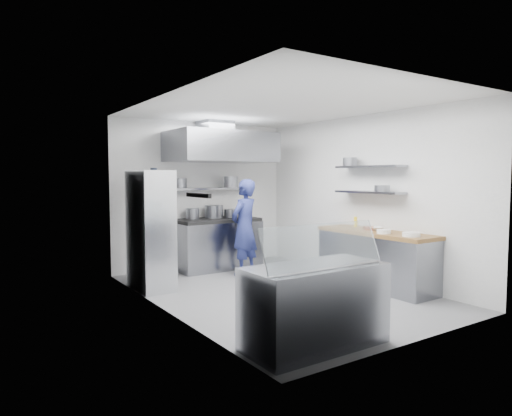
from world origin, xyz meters
TOP-DOWN VIEW (x-y plane):
  - floor at (0.00, 0.00)m, footprint 5.00×5.00m
  - ceiling at (0.00, 0.00)m, footprint 5.00×5.00m
  - wall_back at (0.00, 2.50)m, footprint 3.60×2.80m
  - wall_front at (0.00, -2.50)m, footprint 3.60×2.80m
  - wall_left at (-1.80, 0.00)m, footprint 2.80×5.00m
  - wall_right at (1.80, 0.00)m, footprint 2.80×5.00m
  - gas_range at (0.10, 2.10)m, footprint 1.60×0.80m
  - cooktop at (0.10, 2.10)m, footprint 1.57×0.78m
  - stock_pot_left at (-0.32, 2.28)m, footprint 0.25×0.25m
  - stock_pot_mid at (0.12, 2.25)m, footprint 0.35×0.35m
  - stock_pot_right at (0.46, 2.17)m, footprint 0.28×0.28m
  - over_range_shelf at (0.10, 2.34)m, footprint 1.60×0.30m
  - shelf_pot_a at (-0.45, 2.57)m, footprint 0.28×0.28m
  - shelf_pot_b at (0.47, 2.19)m, footprint 0.27×0.27m
  - extractor_hood at (0.10, 1.93)m, footprint 1.90×1.15m
  - hood_duct at (0.10, 2.15)m, footprint 0.55×0.55m
  - red_firebox at (-1.25, 2.44)m, footprint 0.22×0.10m
  - chef at (0.24, 1.33)m, footprint 0.73×0.62m
  - wire_rack at (-1.53, 1.27)m, footprint 0.50×0.90m
  - rack_bin_a at (-1.53, 0.97)m, footprint 0.18×0.22m
  - rack_bin_b at (-1.53, 1.42)m, footprint 0.15×0.19m
  - rack_jar at (-1.48, 1.22)m, footprint 0.10×0.10m
  - knife_strip at (-1.78, -0.90)m, footprint 0.04×0.55m
  - prep_counter_base at (1.48, -0.60)m, footprint 0.62×2.00m
  - prep_counter_top at (1.48, -0.60)m, footprint 0.65×2.04m
  - plate_stack_a at (1.38, -1.35)m, footprint 0.25×0.25m
  - plate_stack_b at (1.32, -0.89)m, footprint 0.21×0.21m
  - copper_pan at (1.45, -0.47)m, footprint 0.17×0.17m
  - squeeze_bottle at (1.59, -0.06)m, footprint 0.06×0.06m
  - mixing_bowl at (1.55, -0.55)m, footprint 0.27×0.27m
  - wall_shelf_lower at (1.64, -0.30)m, footprint 0.30×1.30m
  - wall_shelf_upper at (1.64, -0.30)m, footprint 0.30×1.30m
  - shelf_pot_c at (1.58, -0.62)m, footprint 0.24×0.24m
  - shelf_pot_d at (1.62, 0.12)m, footprint 0.24×0.24m
  - display_case at (-1.00, -2.00)m, footprint 1.50×0.70m
  - display_glass at (-1.00, -2.12)m, footprint 1.47×0.19m

SIDE VIEW (x-z plane):
  - floor at x=0.00m, z-range 0.00..0.00m
  - prep_counter_base at x=1.48m, z-range 0.00..0.84m
  - display_case at x=-1.00m, z-range 0.00..0.85m
  - gas_range at x=0.10m, z-range 0.00..0.90m
  - rack_bin_a at x=-1.53m, z-range 0.70..0.90m
  - chef at x=0.24m, z-range 0.00..1.71m
  - prep_counter_top at x=1.48m, z-range 0.84..0.90m
  - wire_rack at x=-1.53m, z-range 0.00..1.85m
  - mixing_bowl at x=1.55m, z-range 0.90..0.95m
  - cooktop at x=0.10m, z-range 0.90..0.96m
  - plate_stack_a at x=1.38m, z-range 0.90..0.96m
  - plate_stack_b at x=1.32m, z-range 0.90..0.96m
  - copper_pan at x=1.45m, z-range 0.90..0.96m
  - squeeze_bottle at x=1.59m, z-range 0.90..1.08m
  - stock_pot_right at x=0.46m, z-range 0.96..1.12m
  - stock_pot_left at x=-0.32m, z-range 0.96..1.16m
  - display_glass at x=-1.00m, z-range 0.86..1.28m
  - stock_pot_mid at x=0.12m, z-range 0.96..1.20m
  - rack_bin_b at x=-1.53m, z-range 1.21..1.39m
  - wall_back at x=0.00m, z-range 1.39..1.41m
  - wall_front at x=0.00m, z-range 1.39..1.41m
  - wall_left at x=-1.80m, z-range 1.39..1.41m
  - wall_right at x=1.80m, z-range 1.39..1.41m
  - red_firebox at x=-1.25m, z-range 1.29..1.55m
  - wall_shelf_lower at x=1.64m, z-range 1.48..1.52m
  - over_range_shelf at x=0.10m, z-range 1.50..1.54m
  - knife_strip at x=-1.78m, z-range 1.53..1.57m
  - shelf_pot_c at x=1.58m, z-range 1.52..1.62m
  - shelf_pot_a at x=-0.45m, z-range 1.54..1.72m
  - shelf_pot_b at x=0.47m, z-range 1.54..1.76m
  - rack_jar at x=-1.48m, z-range 1.71..1.89m
  - wall_shelf_upper at x=1.64m, z-range 1.90..1.94m
  - shelf_pot_d at x=1.62m, z-range 1.94..2.08m
  - extractor_hood at x=0.10m, z-range 2.02..2.57m
  - hood_duct at x=0.10m, z-range 2.56..2.80m
  - ceiling at x=0.00m, z-range 2.80..2.80m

